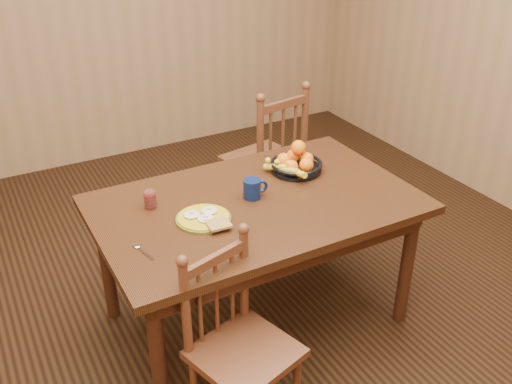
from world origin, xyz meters
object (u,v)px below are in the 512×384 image
chair_far (267,160)px  coffee_mug (253,188)px  fruit_bowl (295,163)px  breakfast_plate (204,218)px  chair_near (239,346)px  dining_table (256,215)px

chair_far → coffee_mug: 1.03m
fruit_bowl → coffee_mug: bearing=-156.8°
breakfast_plate → fruit_bowl: fruit_bowl is taller
breakfast_plate → fruit_bowl: 0.70m
breakfast_plate → fruit_bowl: bearing=19.6°
chair_near → coffee_mug: (0.40, 0.60, 0.37)m
dining_table → coffee_mug: coffee_mug is taller
dining_table → chair_far: bearing=56.9°
breakfast_plate → fruit_bowl: size_ratio=0.90×
chair_near → fruit_bowl: size_ratio=2.72×
coffee_mug → fruit_bowl: (0.35, 0.15, -0.00)m
dining_table → chair_far: size_ratio=1.57×
chair_near → breakfast_plate: (0.09, 0.52, 0.33)m
chair_near → coffee_mug: bearing=40.5°
breakfast_plate → coffee_mug: coffee_mug is taller
coffee_mug → dining_table: bearing=-94.5°
dining_table → fruit_bowl: 0.42m
chair_near → fruit_bowl: fruit_bowl is taller
coffee_mug → chair_near: bearing=-123.4°
breakfast_plate → dining_table: bearing=8.5°
breakfast_plate → coffee_mug: (0.31, 0.08, 0.04)m
chair_far → chair_near: (-0.95, -1.42, -0.07)m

